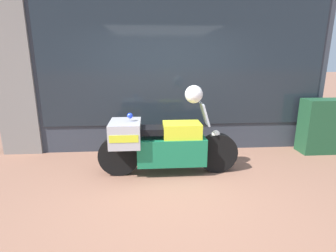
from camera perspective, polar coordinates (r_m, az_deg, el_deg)
name	(u,v)px	position (r m, az deg, el deg)	size (l,w,h in m)	color
ground_plane	(176,193)	(3.86, 1.66, -14.30)	(60.00, 60.00, 0.00)	#8E604C
shop_building	(148,47)	(5.35, -4.48, 16.79)	(6.50, 0.55, 4.12)	#333842
window_display	(180,124)	(5.60, 2.58, 0.35)	(5.31, 0.30, 2.04)	slate
paramedic_motorcycle	(161,144)	(4.25, -1.64, -3.84)	(2.28, 0.64, 1.17)	black
utility_cabinet	(325,126)	(6.10, 31.07, -0.01)	(0.96, 0.41, 1.08)	#1E4C2D
white_helmet	(194,94)	(4.12, 5.64, 6.90)	(0.28, 0.28, 0.28)	white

